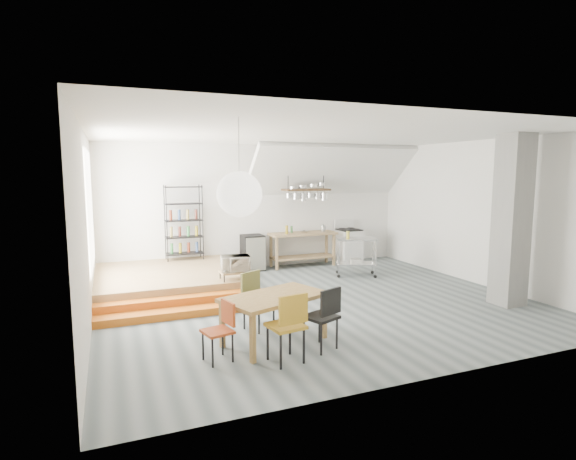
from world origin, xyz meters
name	(u,v)px	position (x,y,z in m)	size (l,w,h in m)	color
floor	(316,301)	(0.00, 0.00, 0.00)	(8.00, 8.00, 0.00)	#535E61
wall_back	(259,207)	(0.00, 3.50, 1.60)	(8.00, 0.04, 3.20)	silver
wall_left	(86,229)	(-4.00, 0.00, 1.60)	(0.04, 7.00, 3.20)	silver
wall_right	(479,213)	(4.00, 0.00, 1.60)	(0.04, 7.00, 3.20)	silver
ceiling	(317,134)	(0.00, 0.00, 3.20)	(8.00, 7.00, 0.02)	white
slope_ceiling	(331,170)	(1.80, 2.90, 2.55)	(4.40, 1.80, 0.15)	white
window_pane	(90,210)	(-3.98, 1.50, 1.80)	(0.02, 2.50, 2.20)	white
platform	(171,280)	(-2.50, 2.00, 0.20)	(3.00, 3.00, 0.40)	#96754B
step_lower	(185,312)	(-2.50, 0.05, 0.07)	(3.00, 0.35, 0.13)	#C76017
step_upper	(182,303)	(-2.50, 0.40, 0.13)	(3.00, 0.35, 0.27)	#C76017
concrete_column	(511,221)	(3.30, -1.50, 1.60)	(0.50, 0.50, 3.20)	gray
kitchen_counter	(303,243)	(1.10, 3.15, 0.63)	(1.80, 0.60, 0.91)	#96754B
stove	(349,245)	(2.50, 3.16, 0.48)	(0.60, 0.60, 1.18)	white
pot_rack	(307,193)	(1.13, 2.92, 1.98)	(1.20, 0.50, 1.43)	#3A2617
wire_shelving	(184,221)	(-2.00, 3.20, 1.33)	(0.88, 0.38, 1.80)	black
microwave_shelf	(236,272)	(-1.40, 0.75, 0.55)	(0.60, 0.40, 0.16)	#96754B
paper_lantern	(240,194)	(-2.04, -1.90, 2.20)	(0.60, 0.60, 0.60)	white
dining_table	(275,300)	(-1.48, -1.69, 0.64)	(1.70, 1.31, 0.71)	brown
chair_mustard	(289,322)	(-1.57, -2.46, 0.57)	(0.50, 0.50, 0.95)	#A3781C
chair_black	(325,313)	(-0.93, -2.22, 0.54)	(0.54, 0.54, 0.90)	black
chair_olive	(256,295)	(-1.54, -0.99, 0.54)	(0.56, 0.56, 0.91)	brown
chair_red	(222,326)	(-2.34, -2.02, 0.47)	(0.43, 0.43, 0.79)	#AA3F18
rolling_cart	(356,251)	(1.84, 1.63, 0.60)	(1.06, 0.85, 0.93)	silver
mini_fridge	(253,253)	(-0.28, 3.20, 0.45)	(0.53, 0.53, 0.91)	black
microwave	(235,263)	(-1.40, 0.75, 0.72)	(0.55, 0.37, 0.30)	beige
bowl	(304,232)	(1.12, 3.10, 0.94)	(0.21, 0.21, 0.05)	silver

